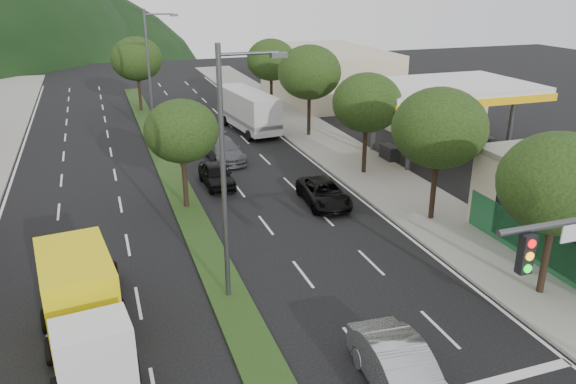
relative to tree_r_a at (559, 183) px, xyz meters
name	(u,v)px	position (x,y,z in m)	size (l,w,h in m)	color
sidewalk_right	(339,152)	(0.50, 21.00, -4.75)	(5.00, 90.00, 0.15)	gray
median	(163,157)	(-12.00, 24.00, -4.76)	(1.60, 56.00, 0.12)	#213613
gas_canopy	(444,92)	(7.00, 18.00, -0.17)	(12.20, 8.20, 5.25)	silver
bldg_right_far	(327,74)	(7.50, 40.00, -2.22)	(10.00, 16.00, 5.20)	beige
tree_r_a	(559,183)	(0.00, 0.00, 0.00)	(4.60, 4.60, 6.63)	black
tree_r_b	(439,128)	(0.00, 8.00, 0.22)	(4.80, 4.80, 6.94)	black
tree_r_c	(367,103)	(0.00, 16.00, -0.07)	(4.40, 4.40, 6.48)	black
tree_r_d	(309,72)	(0.00, 26.00, 0.36)	(5.00, 5.00, 7.17)	black
tree_r_e	(271,60)	(0.00, 36.00, 0.07)	(4.60, 4.60, 6.71)	black
tree_med_near	(181,131)	(-12.00, 14.00, -0.39)	(4.00, 4.00, 6.02)	black
tree_med_far	(137,59)	(-12.00, 40.00, 0.19)	(4.80, 4.80, 6.94)	black
streetlight_near	(228,165)	(-11.79, 4.00, 0.76)	(2.60, 0.25, 10.00)	#47494C
streetlight_mid	(152,69)	(-11.79, 29.00, 0.76)	(2.60, 0.25, 10.00)	#47494C
sedan_silver	(401,372)	(-8.31, -3.27, -4.01)	(1.71, 4.90, 1.61)	#9A9CA1
suv_maroon	(88,290)	(-17.31, 5.07, -4.07)	(2.50, 5.41, 1.50)	black
car_queue_a	(217,175)	(-9.61, 17.00, -4.11)	(1.68, 4.18, 1.42)	black
car_queue_b	(224,150)	(-7.98, 22.00, -4.06)	(2.12, 5.22, 1.52)	#525257
car_queue_c	(186,136)	(-9.83, 27.00, -4.18)	(1.35, 3.86, 1.27)	#49180C
car_queue_d	(324,193)	(-4.50, 12.00, -4.15)	(2.21, 4.79, 1.33)	black
box_truck	(82,310)	(-17.43, 2.31, -3.28)	(3.18, 6.82, 3.25)	silver
motorhome	(248,110)	(-4.13, 29.55, -3.06)	(3.56, 8.86, 3.31)	beige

